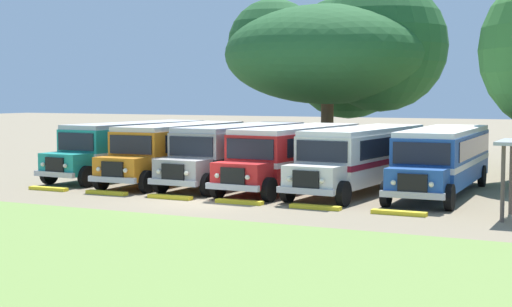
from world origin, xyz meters
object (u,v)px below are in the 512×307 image
(parked_bus_slot_2, at_px, (240,151))
(parked_bus_slot_0, at_px, (134,146))
(parked_bus_slot_1, at_px, (180,149))
(parked_bus_slot_4, at_px, (363,156))
(broad_shade_tree, at_px, (341,52))
(parked_bus_slot_5, at_px, (443,157))
(parked_bus_slot_3, at_px, (295,153))

(parked_bus_slot_2, bearing_deg, parked_bus_slot_0, -91.79)
(parked_bus_slot_1, xyz_separation_m, parked_bus_slot_4, (9.52, 0.01, 0.00))
(broad_shade_tree, bearing_deg, parked_bus_slot_4, -66.69)
(parked_bus_slot_0, height_order, broad_shade_tree, broad_shade_tree)
(parked_bus_slot_0, xyz_separation_m, parked_bus_slot_5, (16.15, 0.01, 0.00))
(parked_bus_slot_4, relative_size, broad_shade_tree, 0.74)
(parked_bus_slot_5, relative_size, broad_shade_tree, 0.74)
(parked_bus_slot_1, distance_m, parked_bus_slot_2, 3.26)
(parked_bus_slot_3, bearing_deg, parked_bus_slot_4, 94.95)
(broad_shade_tree, bearing_deg, parked_bus_slot_1, -102.59)
(parked_bus_slot_5, bearing_deg, parked_bus_slot_0, -91.54)
(parked_bus_slot_1, bearing_deg, parked_bus_slot_5, 91.61)
(parked_bus_slot_0, bearing_deg, parked_bus_slot_5, 94.06)
(parked_bus_slot_1, distance_m, parked_bus_slot_5, 12.95)
(parked_bus_slot_5, distance_m, broad_shade_tree, 17.80)
(parked_bus_slot_0, relative_size, parked_bus_slot_3, 1.00)
(parked_bus_slot_4, bearing_deg, parked_bus_slot_1, -86.04)
(parked_bus_slot_2, relative_size, parked_bus_slot_3, 1.00)
(parked_bus_slot_1, distance_m, parked_bus_slot_3, 6.33)
(parked_bus_slot_0, bearing_deg, parked_bus_slot_4, 91.22)
(parked_bus_slot_1, relative_size, parked_bus_slot_4, 0.99)
(parked_bus_slot_5, bearing_deg, parked_bus_slot_1, -88.71)
(parked_bus_slot_0, distance_m, parked_bus_slot_5, 16.15)
(parked_bus_slot_3, distance_m, parked_bus_slot_5, 6.65)
(parked_bus_slot_4, bearing_deg, parked_bus_slot_0, -88.94)
(parked_bus_slot_4, bearing_deg, parked_bus_slot_5, 104.38)
(parked_bus_slot_3, height_order, parked_bus_slot_4, same)
(parked_bus_slot_2, relative_size, broad_shade_tree, 0.74)
(parked_bus_slot_2, height_order, parked_bus_slot_5, same)
(parked_bus_slot_0, xyz_separation_m, broad_shade_tree, (6.47, 13.93, 5.41))
(parked_bus_slot_3, bearing_deg, parked_bus_slot_5, 99.25)
(parked_bus_slot_0, relative_size, parked_bus_slot_4, 1.00)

